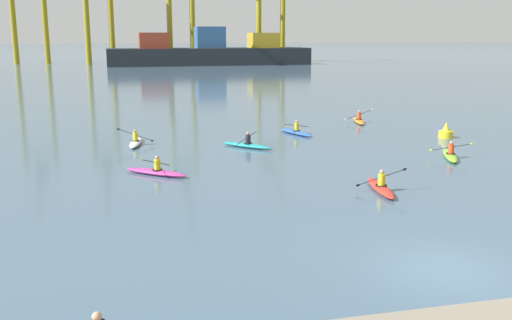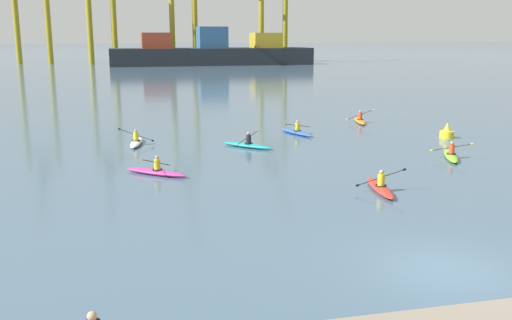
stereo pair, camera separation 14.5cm
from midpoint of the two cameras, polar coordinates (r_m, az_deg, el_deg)
The scene contains 10 objects.
ground_plane at distance 17.49m, azimuth 18.53°, elevation -10.34°, with size 800.00×800.00×0.00m, color #425B70.
container_barge at distance 125.03m, azimuth -4.32°, elevation 10.57°, with size 42.71×8.46×8.01m.
channel_buoy at distance 39.03m, azimuth 18.49°, elevation 2.61°, with size 0.90×0.90×1.00m.
kayak_blue at distance 38.48m, azimuth 4.15°, elevation 2.81°, with size 2.15×3.41×0.95m.
kayak_white at distance 35.53m, azimuth -11.65°, elevation 1.78°, with size 2.15×3.45×1.06m.
kayak_orange at distance 44.21m, azimuth 10.34°, elevation 3.89°, with size 2.12×3.44×1.06m.
kayak_teal at distance 33.89m, azimuth -0.74°, elevation 1.53°, with size 2.78×2.88×0.95m.
kayak_magenta at distance 27.74m, azimuth -9.73°, elevation -1.11°, with size 3.00×2.63×1.02m.
kayak_lime at distance 32.73m, azimuth 18.87°, elevation 0.46°, with size 2.07×3.34×0.95m.
kayak_red at distance 25.13m, azimuth 12.37°, elevation -2.64°, with size 2.18×3.45×1.02m.
Camera 2 is at (-8.76, -13.61, 6.57)m, focal length 40.38 mm.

